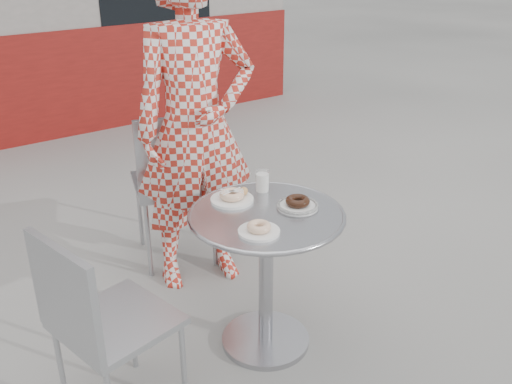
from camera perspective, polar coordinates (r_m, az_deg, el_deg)
ground at (r=2.83m, az=0.37°, el=-15.21°), size 60.00×60.00×0.00m
bistro_table at (r=2.56m, az=1.03°, el=-5.51°), size 0.69×0.69×0.70m
chair_far at (r=3.43m, az=-8.02°, el=-2.11°), size 0.57×0.57×0.94m
chair_left at (r=2.43m, az=-13.58°, el=-15.89°), size 0.48×0.48×0.85m
seated_person at (r=2.99m, az=-6.06°, el=6.47°), size 0.73×0.57×1.78m
plate_far at (r=2.58m, az=-2.35°, el=-0.46°), size 0.20×0.20×0.05m
plate_near at (r=2.31m, az=0.30°, el=-3.73°), size 0.17×0.17×0.04m
plate_checker at (r=2.53m, az=4.18°, el=-1.22°), size 0.19×0.19×0.05m
milk_cup at (r=2.67m, az=0.65°, el=1.06°), size 0.07×0.07×0.10m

